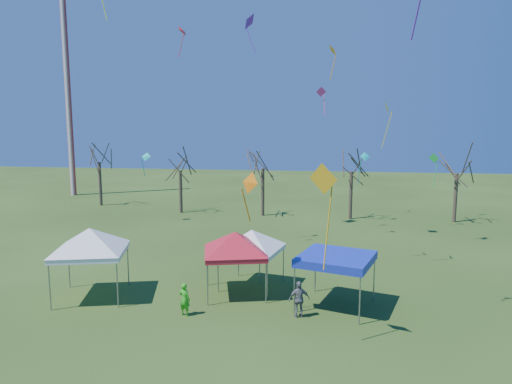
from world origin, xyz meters
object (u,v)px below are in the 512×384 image
Objects in this scene: tree_2 at (263,151)px; tent_white_mid at (252,234)px; person_green at (185,299)px; tent_blue at (336,259)px; person_grey at (299,299)px; tent_white_west at (89,233)px; tree_0 at (98,147)px; tree_4 at (458,156)px; tree_3 at (352,154)px; radio_mast at (68,95)px; tree_1 at (180,155)px; tent_red at (235,236)px.

tent_white_mid is at bearing -83.79° from tree_2.
tent_blue is at bearing -145.73° from person_green.
tent_blue is at bearing -156.84° from person_grey.
person_green is at bearing -15.54° from tent_white_west.
person_grey is at bearing -4.80° from tent_white_west.
person_grey is at bearing -137.75° from tent_blue.
tree_4 is at bearing -5.34° from tree_0.
tree_3 reaches higher than tent_white_mid.
person_green is (-18.00, -23.78, -5.29)m from tree_4.
tree_2 reaches higher than tent_blue.
radio_mast is 44.96m from tree_4.
tent_white_west is at bearing -177.14° from tent_blue.
tree_4 is at bearing 43.61° from tent_white_west.
tree_4 reaches higher than person_grey.
person_green is at bearing -53.11° from radio_mast.
tree_2 reaches higher than tree_1.
tree_1 reaches higher than tent_blue.
tree_2 reaches higher than person_grey.
person_grey is (-1.66, -1.51, -1.53)m from tent_blue.
tent_white_mid is 0.97× the size of tent_red.
tent_blue is (6.62, -22.04, -3.91)m from tree_2.
tree_0 is at bearing 132.01° from tent_white_mid.
tree_4 is 32.42m from tent_white_west.
radio_mast is at bearing -35.87° from person_green.
tree_4 is (17.72, -0.38, -0.23)m from tree_2.
tent_white_west is 6.16m from person_green.
tree_0 is 4.98× the size of person_grey.
person_grey is (4.96, -23.55, -5.44)m from tree_2.
tree_3 is 1.88× the size of tent_red.
tent_blue is 2.42× the size of person_grey.
tree_1 is 23.22m from tent_white_west.
tent_white_mid reaches higher than person_grey.
tent_white_west reaches higher than person_green.
tent_red is 2.48× the size of person_grey.
tree_2 is 1.79× the size of tent_white_west.
tree_2 is at bearing -73.42° from person_green.
tree_0 is at bearing 135.05° from tent_blue.
tree_3 is (16.80, -0.60, 0.29)m from tree_1.
tent_white_west is at bearing 1.70° from person_green.
tent_red is (-6.91, -20.77, -2.99)m from tree_3.
tree_1 is 1.84× the size of tent_blue.
tree_4 is at bearing -109.88° from person_green.
tree_1 is 27.11m from tent_blue.
radio_mast is 46.32m from tent_blue.
tree_0 is 31.06m from tent_white_mid.
tree_2 is at bearing 177.73° from tree_3.
tree_0 is 1.03× the size of tree_2.
tree_3 reaches higher than person_grey.
tree_4 is 1.73× the size of tent_white_west.
tree_1 is 26.23m from person_green.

